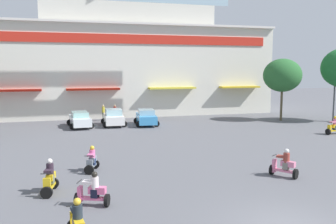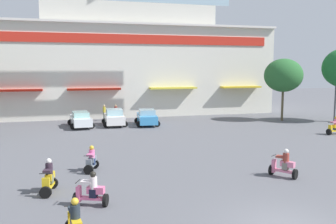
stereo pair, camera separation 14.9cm
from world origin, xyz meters
name	(u,v)px [view 2 (the right image)]	position (x,y,z in m)	size (l,w,h in m)	color
ground_plane	(179,149)	(0.00, 13.00, 0.00)	(128.00, 128.00, 0.00)	#59595F
colonial_building	(126,45)	(0.00, 36.62, 8.61)	(34.78, 18.20, 20.30)	silver
plaza_tree_1	(283,75)	(14.71, 23.47, 4.84)	(4.13, 3.76, 6.61)	brown
parked_car_0	(81,119)	(-6.28, 24.78, 0.75)	(2.49, 4.55, 1.47)	silver
parked_car_1	(114,117)	(-3.07, 24.77, 0.81)	(2.42, 3.85, 1.64)	white
parked_car_2	(147,117)	(0.07, 24.23, 0.79)	(2.56, 4.04, 1.57)	#3A8FCF
scooter_rider_2	(91,161)	(-6.21, 9.09, 0.59)	(0.92, 1.40, 1.43)	black
scooter_rider_4	(49,179)	(-8.28, 6.03, 0.66)	(0.78, 1.50, 1.58)	black
scooter_rider_5	(284,165)	(3.35, 5.43, 0.63)	(1.23, 1.45, 1.50)	black
scooter_rider_6	(335,127)	(14.47, 15.07, 0.64)	(1.47, 0.72, 1.57)	black
scooter_rider_7	(75,223)	(-7.22, 0.95, 0.62)	(0.70, 1.42, 1.51)	black
scooter_rider_8	(91,192)	(-6.53, 3.97, 0.60)	(1.49, 1.01, 1.46)	black
pedestrian_1	(104,111)	(-3.69, 28.54, 1.00)	(0.35, 0.35, 1.71)	black
pedestrian_2	(116,111)	(-2.43, 28.75, 0.95)	(0.44, 0.44, 1.66)	gray
streetlamp_near	(336,81)	(19.75, 21.53, 4.23)	(0.40, 0.40, 7.32)	#474C51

